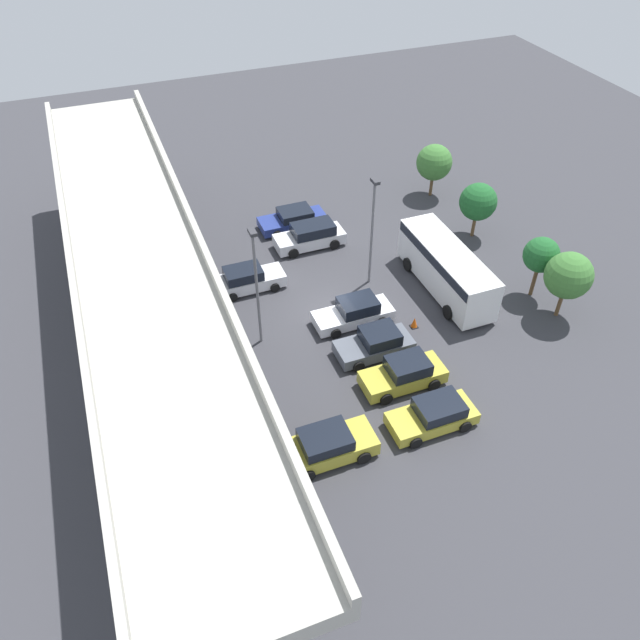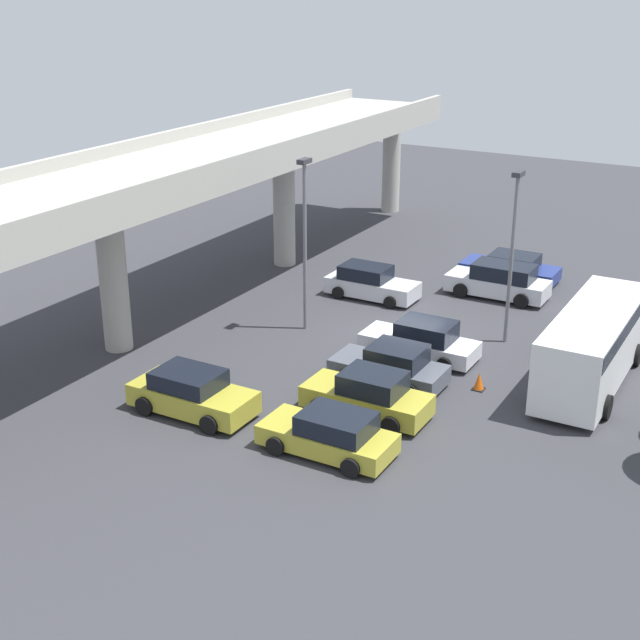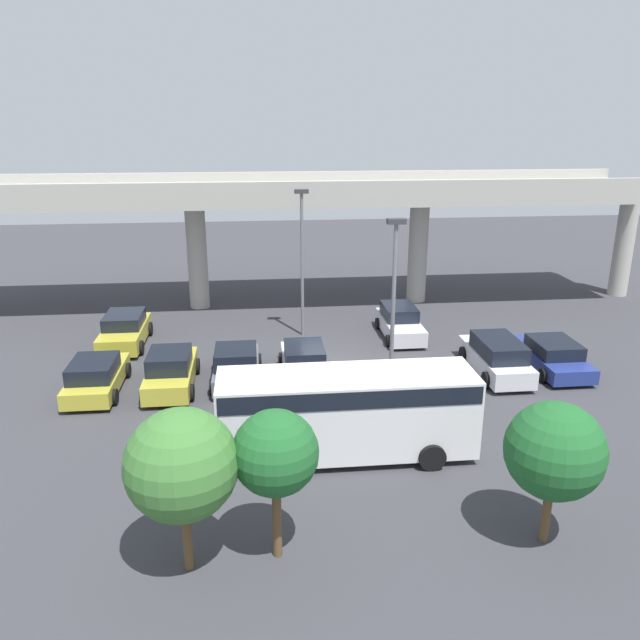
{
  "view_description": "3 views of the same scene",
  "coord_description": "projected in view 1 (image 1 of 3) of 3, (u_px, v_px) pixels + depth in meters",
  "views": [
    {
      "loc": [
        -26.88,
        11.02,
        24.63
      ],
      "look_at": [
        -1.72,
        1.28,
        1.23
      ],
      "focal_mm": 35.0,
      "sensor_mm": 36.0,
      "label": 1
    },
    {
      "loc": [
        -32.39,
        -13.96,
        14.73
      ],
      "look_at": [
        -1.69,
        3.41,
        0.91
      ],
      "focal_mm": 50.0,
      "sensor_mm": 36.0,
      "label": 2
    },
    {
      "loc": [
        -3.2,
        -26.21,
        10.93
      ],
      "look_at": [
        -0.26,
        1.78,
        1.72
      ],
      "focal_mm": 35.0,
      "sensor_mm": 36.0,
      "label": 3
    }
  ],
  "objects": [
    {
      "name": "ground_plane",
      "position": [
        329.0,
        313.0,
        38.08
      ],
      "size": [
        85.24,
        85.24,
        0.0
      ],
      "primitive_type": "plane",
      "color": "#38383D"
    },
    {
      "name": "highway_overpass",
      "position": [
        140.0,
        265.0,
        31.16
      ],
      "size": [
        40.94,
        6.44,
        7.67
      ],
      "color": "#ADAAA0",
      "rests_on": "ground_plane"
    },
    {
      "name": "parked_car_0",
      "position": [
        434.0,
        415.0,
        31.06
      ],
      "size": [
        2.15,
        4.46,
        1.49
      ],
      "rotation": [
        0.0,
        0.0,
        1.57
      ],
      "color": "gold",
      "rests_on": "ground_plane"
    },
    {
      "name": "parked_car_1",
      "position": [
        404.0,
        374.0,
        33.11
      ],
      "size": [
        2.1,
        4.54,
        1.68
      ],
      "rotation": [
        0.0,
        0.0,
        1.57
      ],
      "color": "gold",
      "rests_on": "ground_plane"
    },
    {
      "name": "parked_car_2",
      "position": [
        376.0,
        343.0,
        34.96
      ],
      "size": [
        2.17,
        4.36,
        1.6
      ],
      "rotation": [
        0.0,
        0.0,
        1.57
      ],
      "color": "#515660",
      "rests_on": "ground_plane"
    },
    {
      "name": "parked_car_3",
      "position": [
        355.0,
        312.0,
        37.01
      ],
      "size": [
        2.06,
        4.77,
        1.59
      ],
      "rotation": [
        0.0,
        0.0,
        1.57
      ],
      "color": "silver",
      "rests_on": "ground_plane"
    },
    {
      "name": "parked_car_4",
      "position": [
        248.0,
        279.0,
        39.45
      ],
      "size": [
        2.01,
        4.45,
        1.58
      ],
      "rotation": [
        0.0,
        0.0,
        -1.57
      ],
      "color": "silver",
      "rests_on": "ground_plane"
    },
    {
      "name": "parked_car_5",
      "position": [
        311.0,
        236.0,
        43.05
      ],
      "size": [
        2.1,
        4.86,
        1.7
      ],
      "rotation": [
        0.0,
        0.0,
        1.57
      ],
      "color": "silver",
      "rests_on": "ground_plane"
    },
    {
      "name": "parked_car_6",
      "position": [
        293.0,
        219.0,
        44.99
      ],
      "size": [
        2.25,
        4.85,
        1.4
      ],
      "rotation": [
        0.0,
        0.0,
        1.57
      ],
      "color": "navy",
      "rests_on": "ground_plane"
    },
    {
      "name": "parked_car_7",
      "position": [
        328.0,
        446.0,
        29.55
      ],
      "size": [
        2.2,
        4.57,
        1.61
      ],
      "rotation": [
        0.0,
        0.0,
        -1.57
      ],
      "color": "gold",
      "rests_on": "ground_plane"
    },
    {
      "name": "shuttle_bus",
      "position": [
        447.0,
        266.0,
        38.77
      ],
      "size": [
        8.48,
        2.71,
        2.94
      ],
      "rotation": [
        0.0,
        0.0,
        3.14
      ],
      "color": "white",
      "rests_on": "ground_plane"
    },
    {
      "name": "lamp_post_near_aisle",
      "position": [
        256.0,
        280.0,
        33.28
      ],
      "size": [
        0.7,
        0.35,
        7.55
      ],
      "color": "slate",
      "rests_on": "ground_plane"
    },
    {
      "name": "lamp_post_mid_lot",
      "position": [
        372.0,
        224.0,
        37.63
      ],
      "size": [
        0.7,
        0.35,
        7.34
      ],
      "color": "slate",
      "rests_on": "ground_plane"
    },
    {
      "name": "tree_front_left",
      "position": [
        569.0,
        276.0,
        36.01
      ],
      "size": [
        2.78,
        2.78,
        4.37
      ],
      "color": "brown",
      "rests_on": "ground_plane"
    },
    {
      "name": "tree_front_centre",
      "position": [
        541.0,
        255.0,
        37.51
      ],
      "size": [
        2.19,
        2.19,
        4.12
      ],
      "color": "brown",
      "rests_on": "ground_plane"
    },
    {
      "name": "tree_front_right",
      "position": [
        478.0,
        202.0,
        42.79
      ],
      "size": [
        2.59,
        2.59,
        4.03
      ],
      "color": "brown",
      "rests_on": "ground_plane"
    },
    {
      "name": "tree_front_far_right",
      "position": [
        434.0,
        162.0,
        47.12
      ],
      "size": [
        2.71,
        2.71,
        4.13
      ],
      "color": "brown",
      "rests_on": "ground_plane"
    },
    {
      "name": "traffic_cone",
      "position": [
        414.0,
        323.0,
        36.9
      ],
      "size": [
        0.44,
        0.44,
        0.7
      ],
      "color": "black",
      "rests_on": "ground_plane"
    }
  ]
}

